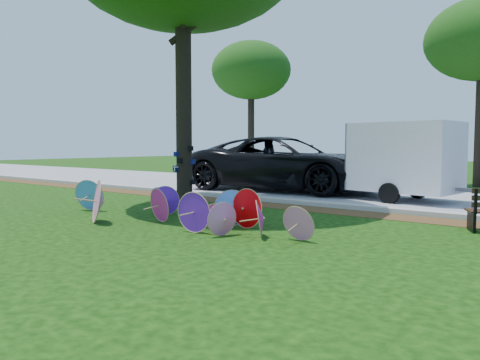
# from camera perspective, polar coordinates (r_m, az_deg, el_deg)

# --- Properties ---
(ground) EXTENTS (90.00, 90.00, 0.00)m
(ground) POSITION_cam_1_polar(r_m,az_deg,el_deg) (9.48, -9.90, -6.02)
(ground) COLOR black
(ground) RESTS_ON ground
(mulch_strip) EXTENTS (90.00, 1.00, 0.01)m
(mulch_strip) POSITION_cam_1_polar(r_m,az_deg,el_deg) (12.90, 5.06, -3.20)
(mulch_strip) COLOR #472D16
(mulch_strip) RESTS_ON ground
(curb) EXTENTS (90.00, 0.30, 0.12)m
(curb) POSITION_cam_1_polar(r_m,az_deg,el_deg) (13.49, 6.67, -2.65)
(curb) COLOR #B7B5AD
(curb) RESTS_ON ground
(street) EXTENTS (90.00, 8.00, 0.01)m
(street) POSITION_cam_1_polar(r_m,az_deg,el_deg) (17.16, 13.85, -1.43)
(street) COLOR gray
(street) RESTS_ON ground
(parasol_pile) EXTENTS (6.97, 2.37, 0.96)m
(parasol_pile) POSITION_cam_1_polar(r_m,az_deg,el_deg) (10.08, -7.92, -3.13)
(parasol_pile) COLOR #6019A7
(parasol_pile) RESTS_ON ground
(black_van) EXTENTS (7.46, 4.09, 1.98)m
(black_van) POSITION_cam_1_polar(r_m,az_deg,el_deg) (17.25, 5.44, 1.99)
(black_van) COLOR black
(black_van) RESTS_ON ground
(cargo_trailer) EXTENTS (3.14, 2.23, 2.64)m
(cargo_trailer) POSITION_cam_1_polar(r_m,az_deg,el_deg) (14.84, 19.49, 2.66)
(cargo_trailer) COLOR white
(cargo_trailer) RESTS_ON ground
(bg_trees) EXTENTS (22.03, 6.26, 7.40)m
(bg_trees) POSITION_cam_1_polar(r_m,az_deg,el_deg) (21.54, 22.15, 14.93)
(bg_trees) COLOR black
(bg_trees) RESTS_ON ground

